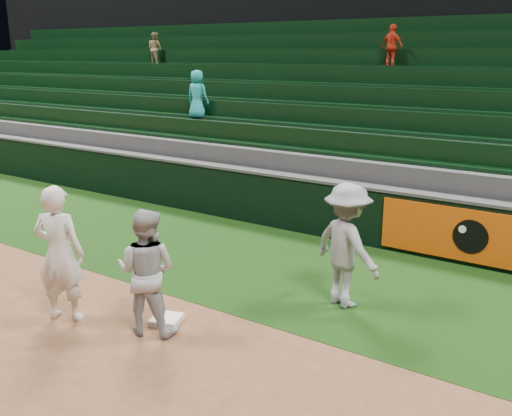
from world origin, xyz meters
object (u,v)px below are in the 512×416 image
at_px(first_baseman, 59,254).
at_px(base_coach, 347,245).
at_px(first_base, 167,320).
at_px(baserunner, 147,272).

bearing_deg(first_baseman, base_coach, -163.08).
relative_size(first_base, base_coach, 0.21).
bearing_deg(baserunner, base_coach, -147.78).
xyz_separation_m(first_base, baserunner, (-0.02, -0.33, 0.86)).
distance_m(first_base, base_coach, 2.95).
bearing_deg(baserunner, first_baseman, -1.65).
height_order(first_base, baserunner, baserunner).
relative_size(first_baseman, baserunner, 1.13).
relative_size(first_base, baserunner, 0.22).
bearing_deg(baserunner, first_base, -112.95).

